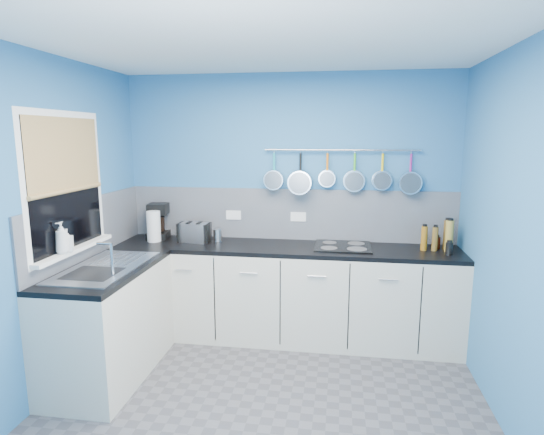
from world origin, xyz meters
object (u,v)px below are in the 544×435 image
(soap_bottle_b, at_px, (67,240))
(paper_towel, at_px, (154,226))
(coffee_maker, at_px, (158,221))
(canister, at_px, (218,235))
(soap_bottle_a, at_px, (62,238))
(toaster, at_px, (194,232))
(hob, at_px, (343,246))

(soap_bottle_b, xyz_separation_m, paper_towel, (0.25, 1.01, -0.09))
(coffee_maker, distance_m, canister, 0.63)
(soap_bottle_a, bearing_deg, paper_towel, 76.69)
(soap_bottle_a, distance_m, toaster, 1.30)
(canister, bearing_deg, hob, -2.69)
(coffee_maker, relative_size, canister, 2.91)
(canister, bearing_deg, paper_towel, -170.33)
(coffee_maker, bearing_deg, paper_towel, -92.66)
(toaster, bearing_deg, soap_bottle_b, -110.92)
(toaster, height_order, hob, toaster)
(paper_towel, xyz_separation_m, toaster, (0.39, 0.05, -0.06))
(soap_bottle_a, height_order, toaster, soap_bottle_a)
(hob, bearing_deg, canister, 177.31)
(coffee_maker, relative_size, hob, 0.68)
(paper_towel, distance_m, toaster, 0.40)
(soap_bottle_a, bearing_deg, toaster, 60.12)
(soap_bottle_a, bearing_deg, soap_bottle_b, 90.00)
(soap_bottle_a, distance_m, paper_towel, 1.11)
(soap_bottle_b, distance_m, hob, 2.33)
(paper_towel, xyz_separation_m, canister, (0.61, 0.10, -0.09))
(paper_towel, distance_m, canister, 0.62)
(hob, bearing_deg, soap_bottle_b, -153.00)
(paper_towel, relative_size, toaster, 1.04)
(coffee_maker, bearing_deg, hob, -10.29)
(soap_bottle_a, distance_m, hob, 2.36)
(paper_towel, height_order, coffee_maker, coffee_maker)
(hob, bearing_deg, soap_bottle_a, -151.64)
(soap_bottle_a, height_order, coffee_maker, soap_bottle_a)
(hob, bearing_deg, coffee_maker, 177.39)
(toaster, xyz_separation_m, hob, (1.42, -0.00, -0.09))
(soap_bottle_a, height_order, soap_bottle_b, soap_bottle_a)
(soap_bottle_a, relative_size, toaster, 0.84)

